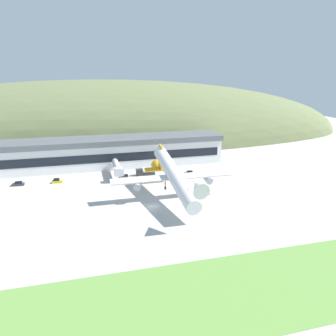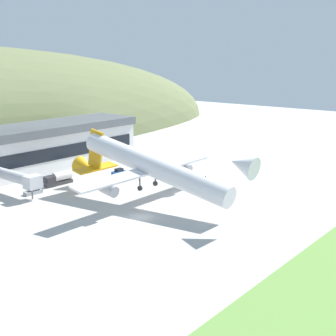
# 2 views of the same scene
# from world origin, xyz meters

# --- Properties ---
(ground_plane) EXTENTS (401.38, 401.38, 0.00)m
(ground_plane) POSITION_xyz_m (0.00, 0.00, 0.00)
(ground_plane) COLOR #B7B5AF
(jetway_0) EXTENTS (3.38, 16.24, 5.43)m
(jetway_0) POSITION_xyz_m (-6.46, 31.94, 3.99)
(jetway_0) COLOR silver
(jetway_0) RESTS_ON ground_plane
(cargo_airplane) EXTENTS (39.61, 49.14, 12.51)m
(cargo_airplane) POSITION_xyz_m (8.30, 4.63, 7.97)
(cargo_airplane) COLOR silver
(service_car_0) EXTENTS (4.32, 2.15, 1.48)m
(service_car_0) POSITION_xyz_m (-4.05, 29.90, 0.61)
(service_car_0) COLOR #999EA3
(service_car_0) RESTS_ON ground_plane
(service_car_3) EXTENTS (3.92, 1.86, 1.51)m
(service_car_3) POSITION_xyz_m (21.57, 28.10, 0.62)
(service_car_3) COLOR #264C99
(service_car_3) RESTS_ON ground_plane
(fuel_truck) EXTENTS (7.62, 2.64, 3.17)m
(fuel_truck) POSITION_xyz_m (4.66, 31.99, 1.49)
(fuel_truck) COLOR #333338
(fuel_truck) RESTS_ON ground_plane
(traffic_cone_0) EXTENTS (0.52, 0.52, 0.58)m
(traffic_cone_0) POSITION_xyz_m (20.43, 19.38, 0.28)
(traffic_cone_0) COLOR orange
(traffic_cone_0) RESTS_ON ground_plane
(traffic_cone_1) EXTENTS (0.52, 0.52, 0.58)m
(traffic_cone_1) POSITION_xyz_m (9.10, 19.49, 0.28)
(traffic_cone_1) COLOR orange
(traffic_cone_1) RESTS_ON ground_plane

